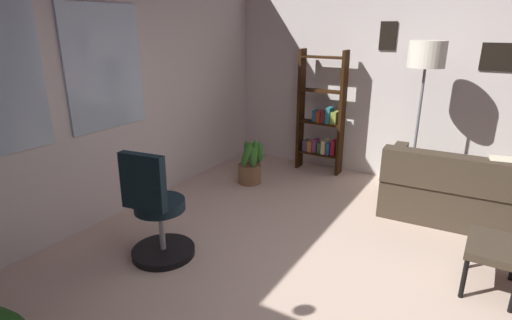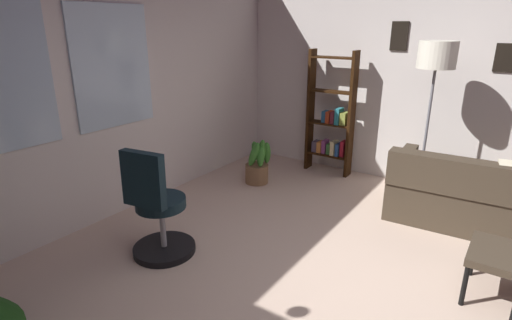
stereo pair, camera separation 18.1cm
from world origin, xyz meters
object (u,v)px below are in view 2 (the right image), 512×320
office_chair (158,214)px  potted_plant (258,165)px  couch (500,198)px  floor_lamp (436,66)px  bookshelf (331,120)px  footstool (497,258)px

office_chair → potted_plant: size_ratio=1.67×
couch → floor_lamp: floor_lamp is taller
office_chair → potted_plant: 1.97m
couch → bookshelf: size_ratio=1.14×
office_chair → potted_plant: office_chair is taller
footstool → bookshelf: (1.82, 2.18, 0.41)m
couch → potted_plant: bearing=100.0°
couch → office_chair: size_ratio=1.88×
office_chair → bookshelf: bearing=-6.6°
office_chair → floor_lamp: size_ratio=0.56×
footstool → potted_plant: bearing=71.5°
office_chair → floor_lamp: floor_lamp is taller
office_chair → bookshelf: (2.84, -0.33, 0.34)m
bookshelf → potted_plant: (-0.89, 0.59, -0.51)m
office_chair → floor_lamp: (2.49, -1.62, 1.16)m
couch → office_chair: 3.42m
couch → footstool: bearing=-176.6°
couch → footstool: (-1.40, -0.08, 0.06)m
bookshelf → floor_lamp: (-0.34, -1.29, 0.81)m
office_chair → couch: bearing=-45.1°
footstool → bookshelf: bookshelf is taller
footstool → bookshelf: 2.87m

